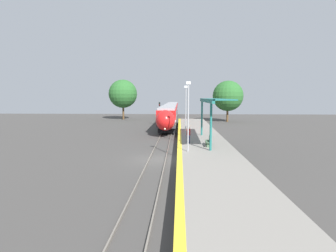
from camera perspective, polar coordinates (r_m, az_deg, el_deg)
name	(u,v)px	position (r m, az deg, el deg)	size (l,w,h in m)	color
ground_plane	(158,159)	(23.14, -2.27, -7.28)	(120.00, 120.00, 0.00)	#423F3D
rail_left	(149,159)	(23.20, -4.06, -7.07)	(0.08, 90.00, 0.15)	slate
rail_right	(166,159)	(23.08, -0.47, -7.13)	(0.08, 90.00, 0.15)	slate
train	(171,112)	(56.95, 0.59, 3.13)	(2.78, 46.45, 3.86)	black
platform_right	(207,155)	(23.09, 8.43, -6.23)	(5.12, 64.00, 0.91)	gray
platform_bench	(209,141)	(24.63, 8.92, -3.24)	(0.44, 1.78, 0.89)	#4C6B4C
person_waiting	(189,135)	(25.98, 4.49, -1.89)	(0.36, 0.22, 1.62)	navy
railway_signal	(159,111)	(50.18, -1.87, 3.24)	(0.28, 0.28, 4.42)	#59595E
lamppost_near	(188,112)	(21.69, 4.42, 3.03)	(0.36, 0.20, 5.81)	#9E9EA3
lamppost_mid	(186,108)	(30.03, 3.89, 3.97)	(0.36, 0.20, 5.81)	#9E9EA3
station_canopy	(212,102)	(26.80, 9.48, 5.27)	(2.02, 11.93, 4.37)	#1E6B66
background_tree_left	(123,94)	(63.86, -9.78, 6.91)	(6.73, 6.73, 9.51)	brown
background_tree_right	(228,96)	(58.52, 12.90, 6.40)	(6.57, 6.57, 8.92)	brown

